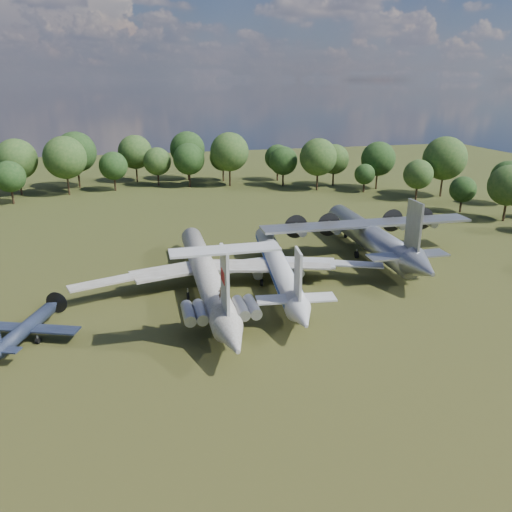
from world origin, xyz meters
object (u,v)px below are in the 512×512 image
object	(u,v)px
il62_airliner	(206,277)
tu104_jet	(278,269)
an12_transport	(369,240)
small_prop_west	(26,332)
person_on_il62	(221,293)

from	to	relation	value
il62_airliner	tu104_jet	bearing A→B (deg)	6.37
il62_airliner	an12_transport	distance (m)	31.41
il62_airliner	small_prop_west	xyz separation A→B (m)	(-22.49, -8.88, -1.15)
il62_airliner	an12_transport	xyz separation A→B (m)	(30.00, 9.30, 0.39)
an12_transport	tu104_jet	bearing A→B (deg)	-154.74
il62_airliner	person_on_il62	size ratio (longest dim) A/B	29.70
an12_transport	small_prop_west	size ratio (longest dim) A/B	2.52
il62_airliner	tu104_jet	distance (m)	11.05
small_prop_west	il62_airliner	bearing A→B (deg)	42.88
tu104_jet	an12_transport	distance (m)	20.72
tu104_jet	small_prop_west	size ratio (longest dim) A/B	2.57
small_prop_west	person_on_il62	world-z (taller)	person_on_il62
tu104_jet	il62_airliner	bearing A→B (deg)	-166.92
an12_transport	person_on_il62	bearing A→B (deg)	-141.40
tu104_jet	person_on_il62	bearing A→B (deg)	-120.40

